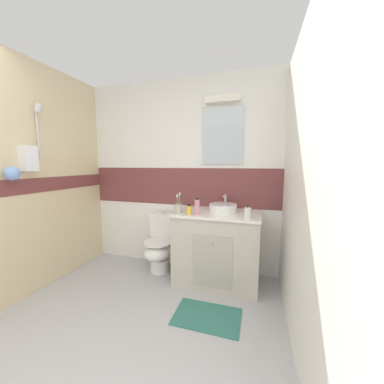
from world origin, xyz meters
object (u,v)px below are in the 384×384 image
Objects in this scene: soap_dispenser at (248,213)px; toothbrush_cup at (178,208)px; shampoo_bottle_tall at (197,207)px; toilet at (160,245)px; lotion_bottle_short at (189,210)px; sink_basin at (223,208)px.

toothbrush_cup is at bearing 178.38° from soap_dispenser.
soap_dispenser is 0.81× the size of shampoo_bottle_tall.
toilet is 0.85m from shampoo_bottle_tall.
toothbrush_cup reaches higher than shampoo_bottle_tall.
toothbrush_cup reaches higher than lotion_bottle_short.
shampoo_bottle_tall is (-0.54, 0.01, 0.03)m from soap_dispenser.
toilet is 1.26m from soap_dispenser.
sink_basin is 0.36m from soap_dispenser.
sink_basin is 0.99m from toilet.
lotion_bottle_short is at bearing -175.22° from shampoo_bottle_tall.
lotion_bottle_short is (-0.63, -0.00, -0.00)m from soap_dispenser.
lotion_bottle_short reaches higher than toilet.
toothbrush_cup reaches higher than soap_dispenser.
sink_basin is 0.33m from shampoo_bottle_tall.
toothbrush_cup is (0.34, -0.23, 0.56)m from toilet.
soap_dispenser is at bearing -1.62° from toothbrush_cup.
toilet is at bearing 167.29° from soap_dispenser.
toothbrush_cup reaches higher than sink_basin.
soap_dispenser is (0.29, -0.22, 0.01)m from sink_basin.
soap_dispenser is 1.34× the size of lotion_bottle_short.
toilet is 4.02× the size of shampoo_bottle_tall.
soap_dispenser is at bearing 0.16° from lotion_bottle_short.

